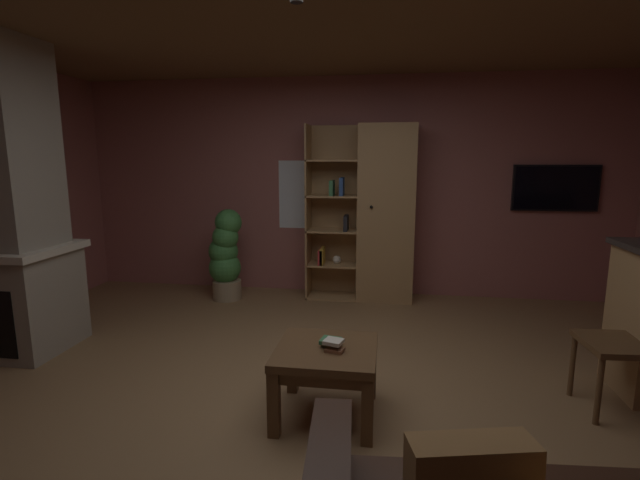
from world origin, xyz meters
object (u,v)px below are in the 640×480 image
stone_fireplace (4,216)px  table_book_1 (331,341)px  potted_floor_plant (226,255)px  wall_mounted_tv (555,188)px  table_book_2 (333,342)px  coffee_table (326,361)px  dining_chair (632,334)px  bookshelf_cabinet (378,215)px  table_book_0 (335,350)px

stone_fireplace → table_book_1: stone_fireplace is taller
potted_floor_plant → wall_mounted_tv: 3.81m
table_book_2 → wall_mounted_tv: 3.64m
coffee_table → dining_chair: (1.93, 0.34, 0.16)m
table_book_1 → table_book_2: (0.03, -0.07, 0.02)m
table_book_2 → dining_chair: bearing=11.4°
dining_chair → coffee_table: bearing=-170.1°
bookshelf_cabinet → dining_chair: bearing=-53.1°
bookshelf_cabinet → table_book_0: 2.68m
stone_fireplace → dining_chair: (4.73, -0.32, -0.63)m
coffee_table → dining_chair: bearing=9.9°
stone_fireplace → bookshelf_cabinet: stone_fireplace is taller
dining_chair → table_book_2: bearing=-168.6°
coffee_table → table_book_0: (0.06, -0.05, 0.10)m
stone_fireplace → bookshelf_cabinet: 3.60m
table_book_0 → table_book_2: size_ratio=1.01×
table_book_0 → table_book_2: (-0.01, 0.01, 0.05)m
stone_fireplace → table_book_0: (2.86, -0.71, -0.69)m
bookshelf_cabinet → wall_mounted_tv: bearing=6.2°
dining_chair → table_book_1: bearing=-170.8°
table_book_0 → wall_mounted_tv: wall_mounted_tv is taller
dining_chair → potted_floor_plant: 3.95m
stone_fireplace → dining_chair: bearing=-3.9°
table_book_2 → dining_chair: dining_chair is taller
table_book_2 → wall_mounted_tv: wall_mounted_tv is taller
bookshelf_cabinet → table_book_0: bearing=-94.3°
table_book_0 → wall_mounted_tv: bearing=52.8°
wall_mounted_tv → potted_floor_plant: bearing=-172.7°
stone_fireplace → dining_chair: 4.78m
table_book_2 → stone_fireplace: bearing=166.2°
table_book_2 → potted_floor_plant: bearing=123.3°
stone_fireplace → table_book_2: 3.00m
stone_fireplace → table_book_1: size_ratio=20.88×
potted_floor_plant → wall_mounted_tv: size_ratio=1.16×
table_book_0 → coffee_table: bearing=139.0°
coffee_table → potted_floor_plant: 2.75m
dining_chair → wall_mounted_tv: (0.28, 2.44, 0.78)m
stone_fireplace → table_book_2: size_ratio=23.21×
bookshelf_cabinet → table_book_2: bookshelf_cabinet is taller
table_book_0 → table_book_1: 0.09m
dining_chair → wall_mounted_tv: 2.58m
bookshelf_cabinet → wall_mounted_tv: size_ratio=2.20×
table_book_1 → wall_mounted_tv: 3.61m
table_book_2 → bookshelf_cabinet: bearing=85.5°
bookshelf_cabinet → table_book_2: size_ratio=18.12×
coffee_table → table_book_0: 0.13m
table_book_1 → potted_floor_plant: (-1.52, 2.28, 0.03)m
table_book_1 → table_book_2: size_ratio=1.11×
table_book_0 → potted_floor_plant: 2.83m
table_book_1 → potted_floor_plant: potted_floor_plant is taller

